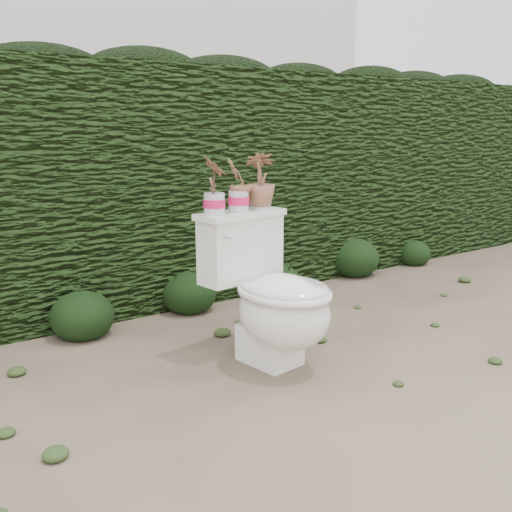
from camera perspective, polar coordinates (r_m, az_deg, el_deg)
ground at (r=3.03m, az=2.40°, el=-10.72°), size 60.00×60.00×0.00m
hedge at (r=4.18m, az=-10.98°, el=6.98°), size 8.00×1.00×1.60m
house_wall at (r=8.55m, az=-20.18°, el=17.40°), size 8.00×3.50×4.00m
toilet at (r=2.92m, az=1.66°, el=-4.22°), size 0.55×0.74×0.78m
potted_plant_left at (r=2.86m, az=-4.22°, el=6.90°), size 0.12×0.16×0.28m
potted_plant_center at (r=2.97m, az=-1.76°, el=6.98°), size 0.18×0.16×0.26m
potted_plant_right at (r=3.07m, az=0.45°, el=7.40°), size 0.21×0.21×0.29m
liriope_clump_2 at (r=3.51m, az=-17.03°, el=-5.33°), size 0.37×0.37×0.30m
liriope_clump_3 at (r=3.84m, az=-6.72°, el=-3.36°), size 0.36×0.36×0.29m
liriope_clump_4 at (r=4.15m, az=2.23°, el=-2.24°), size 0.33×0.33×0.26m
liriope_clump_5 at (r=4.80m, az=9.72°, el=0.13°), size 0.42×0.42×0.34m
liriope_clump_6 at (r=5.31m, az=15.47°, el=0.54°), size 0.30×0.30×0.24m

